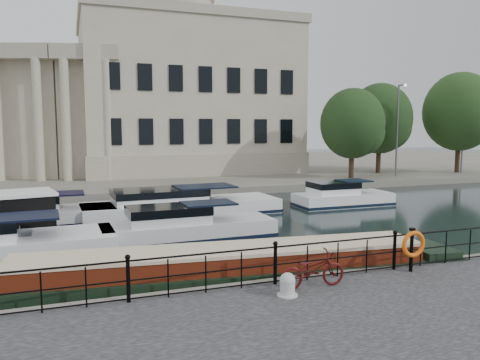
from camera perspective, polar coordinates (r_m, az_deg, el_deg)
name	(u,v)px	position (r m, az deg, el deg)	size (l,w,h in m)	color
ground_plane	(247,279)	(15.53, 0.80, -11.93)	(160.00, 160.00, 0.00)	black
far_bank	(122,170)	(53.24, -14.23, 1.25)	(120.00, 42.00, 0.55)	#6B665B
railing	(275,261)	(13.19, 4.32, -9.84)	(24.14, 0.14, 1.22)	black
civic_building	(114,106)	(48.72, -15.12, 8.72)	(53.55, 31.84, 16.85)	#ADA38C
lamp_posts	(432,129)	(46.52, 22.35, 5.83)	(8.24, 1.55, 8.07)	#59595B
bicycle	(312,270)	(13.05, 8.83, -10.76)	(0.67, 1.91, 1.00)	#460C0E
mooring_bollard	(287,285)	(12.45, 5.81, -12.61)	(0.54, 0.54, 0.61)	#BCBCB8
life_ring_post	(413,245)	(15.07, 20.36, -7.41)	(0.82, 0.21, 1.34)	black
narrowboat	(226,274)	(14.76, -1.77, -11.43)	(15.94, 3.75, 1.58)	black
harbour_hut	(25,218)	(22.59, -24.78, -4.21)	(3.87, 3.43, 2.21)	#6B665B
cabin_cruisers	(150,219)	(23.74, -10.95, -4.68)	(26.54, 10.01, 1.99)	white
trees	(413,119)	(46.79, 20.37, 7.01)	(18.71, 8.72, 9.64)	black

